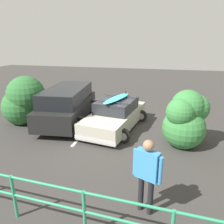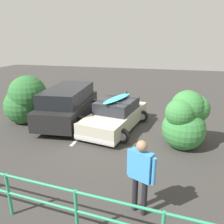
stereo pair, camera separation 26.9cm
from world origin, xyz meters
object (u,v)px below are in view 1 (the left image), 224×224
at_px(sedan_car, 115,115).
at_px(person_bystander, 147,170).
at_px(suv_car, 67,105).
at_px(bush_near_right, 25,99).
at_px(bush_near_left, 187,118).

distance_m(sedan_car, person_bystander, 5.15).
height_order(suv_car, person_bystander, person_bystander).
height_order(person_bystander, bush_near_right, bush_near_right).
bearing_deg(bush_near_right, person_bystander, 143.20).
distance_m(suv_car, bush_near_left, 5.39).
height_order(suv_car, bush_near_left, bush_near_left).
xyz_separation_m(suv_car, bush_near_left, (-5.27, 1.11, 0.17)).
distance_m(sedan_car, bush_near_right, 4.38).
bearing_deg(suv_car, person_bystander, 130.00).
xyz_separation_m(sedan_car, suv_car, (2.36, -0.12, 0.29)).
height_order(sedan_car, bush_near_left, bush_near_left).
xyz_separation_m(sedan_car, person_bystander, (-1.78, 4.81, 0.49)).
height_order(sedan_car, person_bystander, person_bystander).
relative_size(sedan_car, bush_near_right, 1.84).
bearing_deg(sedan_car, bush_near_left, 161.25).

